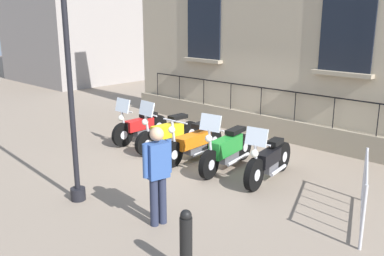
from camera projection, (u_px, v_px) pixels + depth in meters
ground_plane at (203, 156)px, 10.70m from camera, size 60.00×60.00×0.00m
building_facade at (272, 32)px, 11.95m from camera, size 0.82×10.43×6.10m
motorcycle_red at (140, 127)px, 11.76m from camera, size 1.90×0.63×1.30m
motorcycle_yellow at (168, 134)px, 11.07m from camera, size 2.12×0.63×1.38m
motorcycle_orange at (194, 143)px, 10.36m from camera, size 2.12×0.73×1.09m
motorcycle_green at (227, 150)px, 9.69m from camera, size 2.17×0.61×1.41m
motorcycle_black at (269, 162)px, 9.03m from camera, size 2.04×0.58×1.29m
lamppost at (68, 64)px, 7.49m from camera, size 0.35×0.35×4.37m
crowd_barrier at (364, 191)px, 7.14m from camera, size 1.82×0.73×1.05m
bollard at (186, 242)px, 5.71m from camera, size 0.17×0.17×0.96m
pedestrian_standing at (158, 171)px, 6.98m from camera, size 0.52×0.29×1.70m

